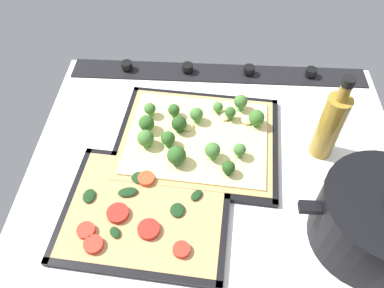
{
  "coord_description": "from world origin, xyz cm",
  "views": [
    {
      "loc": [
        2.51,
        47.66,
        63.59
      ],
      "look_at": [
        5.18,
        -0.42,
        4.66
      ],
      "focal_mm": 35.12,
      "sensor_mm": 36.0,
      "label": 1
    }
  ],
  "objects_px": {
    "baking_tray_front": "(197,141)",
    "cooking_pot": "(376,220)",
    "baking_tray_back": "(146,211)",
    "broccoli_pizza": "(196,136)",
    "oil_bottle": "(330,125)",
    "veggie_pizza_back": "(144,211)"
  },
  "relations": [
    {
      "from": "broccoli_pizza",
      "to": "cooking_pot",
      "type": "relative_size",
      "value": 1.25
    },
    {
      "from": "baking_tray_front",
      "to": "broccoli_pizza",
      "type": "height_order",
      "value": "broccoli_pizza"
    },
    {
      "from": "broccoli_pizza",
      "to": "oil_bottle",
      "type": "height_order",
      "value": "oil_bottle"
    },
    {
      "from": "veggie_pizza_back",
      "to": "oil_bottle",
      "type": "height_order",
      "value": "oil_bottle"
    },
    {
      "from": "baking_tray_back",
      "to": "cooking_pot",
      "type": "relative_size",
      "value": 1.21
    },
    {
      "from": "baking_tray_back",
      "to": "cooking_pot",
      "type": "bearing_deg",
      "value": 176.03
    },
    {
      "from": "baking_tray_front",
      "to": "cooking_pot",
      "type": "bearing_deg",
      "value": 146.41
    },
    {
      "from": "broccoli_pizza",
      "to": "baking_tray_back",
      "type": "height_order",
      "value": "broccoli_pizza"
    },
    {
      "from": "broccoli_pizza",
      "to": "baking_tray_back",
      "type": "distance_m",
      "value": 0.2
    },
    {
      "from": "broccoli_pizza",
      "to": "cooking_pot",
      "type": "xyz_separation_m",
      "value": [
        -0.32,
        0.21,
        0.04
      ]
    },
    {
      "from": "cooking_pot",
      "to": "oil_bottle",
      "type": "relative_size",
      "value": 1.34
    },
    {
      "from": "baking_tray_front",
      "to": "cooking_pot",
      "type": "distance_m",
      "value": 0.38
    },
    {
      "from": "baking_tray_back",
      "to": "oil_bottle",
      "type": "distance_m",
      "value": 0.4
    },
    {
      "from": "broccoli_pizza",
      "to": "veggie_pizza_back",
      "type": "bearing_deg",
      "value": 64.11
    },
    {
      "from": "veggie_pizza_back",
      "to": "baking_tray_back",
      "type": "bearing_deg",
      "value": -142.24
    },
    {
      "from": "veggie_pizza_back",
      "to": "cooking_pot",
      "type": "xyz_separation_m",
      "value": [
        -0.4,
        0.03,
        0.05
      ]
    },
    {
      "from": "cooking_pot",
      "to": "oil_bottle",
      "type": "xyz_separation_m",
      "value": [
        0.05,
        -0.2,
        0.02
      ]
    },
    {
      "from": "broccoli_pizza",
      "to": "baking_tray_back",
      "type": "xyz_separation_m",
      "value": [
        0.09,
        0.18,
        -0.02
      ]
    },
    {
      "from": "broccoli_pizza",
      "to": "veggie_pizza_back",
      "type": "xyz_separation_m",
      "value": [
        0.09,
        0.18,
        -0.01
      ]
    },
    {
      "from": "baking_tray_front",
      "to": "oil_bottle",
      "type": "height_order",
      "value": "oil_bottle"
    },
    {
      "from": "baking_tray_back",
      "to": "oil_bottle",
      "type": "height_order",
      "value": "oil_bottle"
    },
    {
      "from": "cooking_pot",
      "to": "oil_bottle",
      "type": "height_order",
      "value": "oil_bottle"
    }
  ]
}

